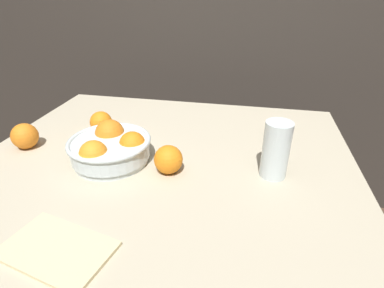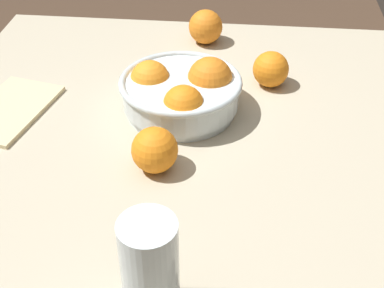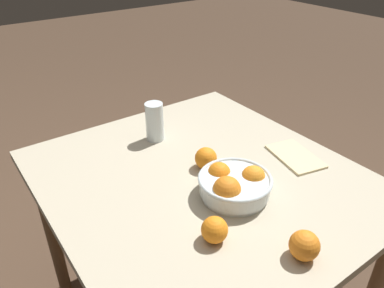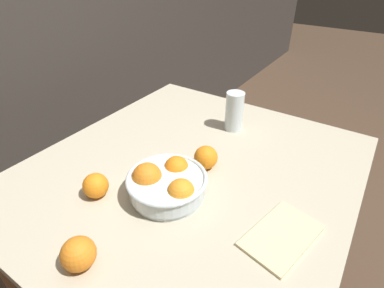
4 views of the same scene
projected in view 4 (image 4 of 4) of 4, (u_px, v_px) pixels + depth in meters
dining_table at (191, 188)px, 0.99m from camera, size 1.04×0.95×0.73m
fruit_bowl at (167, 183)px, 0.82m from camera, size 0.22×0.22×0.10m
juice_glass at (234, 113)px, 1.11m from camera, size 0.07×0.07×0.15m
orange_loose_near_bowl at (96, 186)px, 0.82m from camera, size 0.07×0.07×0.07m
orange_loose_front at (78, 254)px, 0.63m from camera, size 0.08×0.08×0.08m
orange_loose_aside at (206, 157)px, 0.93m from camera, size 0.07×0.07×0.07m
napkin at (282, 235)px, 0.72m from camera, size 0.22×0.16×0.01m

